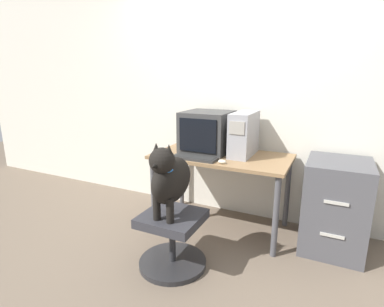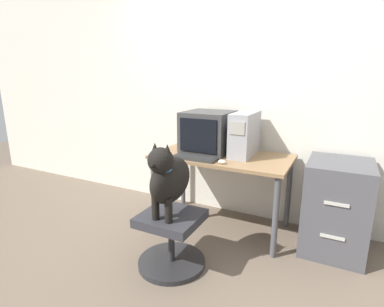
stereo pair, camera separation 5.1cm
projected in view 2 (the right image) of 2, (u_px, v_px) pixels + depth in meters
The scene contains 10 objects.
ground_plane at pixel (206, 242), 2.74m from camera, with size 12.00×12.00×0.00m, color #6B5B4C.
wall_back at pixel (238, 94), 3.07m from camera, with size 8.00×0.05×2.60m.
desk at pixel (222, 164), 2.88m from camera, with size 1.28×0.70×0.74m.
crt_monitor at pixel (208, 132), 2.95m from camera, with size 0.45×0.46×0.40m.
pc_tower at pixel (245, 134), 2.80m from camera, with size 0.18×0.46×0.41m.
keyboard at pixel (195, 158), 2.71m from camera, with size 0.41×0.15×0.03m.
computer_mouse at pixel (222, 162), 2.57m from camera, with size 0.07×0.04×0.04m.
office_chair at pixel (171, 239), 2.36m from camera, with size 0.54×0.54×0.44m.
dog at pixel (169, 177), 2.21m from camera, with size 0.21×0.50×0.58m.
filing_cabinet at pixel (336, 207), 2.54m from camera, with size 0.50×0.58×0.79m.
Camera 2 is at (1.00, -2.24, 1.47)m, focal length 28.00 mm.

